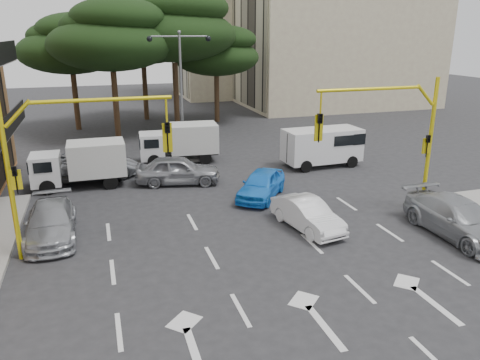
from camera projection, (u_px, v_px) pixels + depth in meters
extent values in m
plane|color=#28282B|center=(263.00, 250.00, 17.58)|extent=(120.00, 120.00, 0.00)
cube|color=gray|center=(184.00, 150.00, 32.10)|extent=(1.40, 6.00, 0.15)
cube|color=#BBA98C|center=(338.00, 20.00, 49.61)|extent=(20.00, 12.00, 18.00)
cube|color=black|center=(248.00, 24.00, 46.91)|extent=(0.12, 11.04, 16.20)
cube|color=#BBA98C|center=(242.00, 30.00, 58.84)|extent=(16.00, 12.00, 16.00)
cube|color=black|center=(178.00, 34.00, 56.71)|extent=(0.12, 11.04, 14.20)
cylinder|color=#382616|center=(116.00, 105.00, 35.70)|extent=(0.44, 0.44, 4.95)
ellipsoid|color=black|center=(111.00, 44.00, 34.34)|extent=(9.15, 9.15, 3.87)
ellipsoid|color=black|center=(118.00, 17.00, 33.58)|extent=(6.86, 6.86, 2.86)
ellipsoid|color=black|center=(102.00, 26.00, 34.07)|extent=(6.07, 6.07, 2.64)
cylinder|color=#382616|center=(176.00, 96.00, 38.86)|extent=(0.44, 0.44, 5.40)
ellipsoid|color=black|center=(174.00, 35.00, 37.39)|extent=(9.98, 9.98, 4.22)
ellipsoid|color=black|center=(181.00, 8.00, 36.57)|extent=(7.49, 7.49, 3.12)
ellipsoid|color=black|center=(166.00, 16.00, 37.08)|extent=(6.62, 6.62, 2.88)
cylinder|color=#382616|center=(76.00, 102.00, 38.55)|extent=(0.44, 0.44, 4.50)
ellipsoid|color=black|center=(71.00, 52.00, 37.32)|extent=(8.32, 8.32, 3.52)
ellipsoid|color=black|center=(76.00, 29.00, 36.61)|extent=(6.24, 6.24, 2.60)
ellipsoid|color=black|center=(62.00, 36.00, 37.09)|extent=(5.52, 5.52, 2.40)
cylinder|color=#382616|center=(217.00, 99.00, 42.02)|extent=(0.44, 0.44, 4.05)
ellipsoid|color=black|center=(216.00, 57.00, 40.91)|extent=(7.49, 7.49, 3.17)
ellipsoid|color=black|center=(224.00, 39.00, 40.25)|extent=(5.62, 5.62, 2.34)
ellipsoid|color=black|center=(210.00, 44.00, 40.72)|extent=(4.97, 4.97, 2.16)
cylinder|color=#382616|center=(145.00, 93.00, 42.91)|extent=(0.44, 0.44, 4.95)
ellipsoid|color=black|center=(142.00, 42.00, 41.56)|extent=(9.15, 9.15, 3.87)
ellipsoid|color=black|center=(148.00, 20.00, 40.80)|extent=(6.86, 6.86, 2.86)
ellipsoid|color=black|center=(135.00, 27.00, 41.29)|extent=(6.07, 6.07, 2.64)
cylinder|color=yellow|center=(429.00, 145.00, 20.92)|extent=(0.18, 0.18, 6.00)
cylinder|color=yellow|center=(425.00, 95.00, 20.08)|extent=(0.95, 0.14, 0.95)
cylinder|color=yellow|center=(370.00, 89.00, 19.19)|extent=(4.80, 0.14, 0.14)
cylinder|color=yellow|center=(321.00, 102.00, 18.71)|extent=(0.08, 0.08, 0.90)
imported|color=black|center=(320.00, 128.00, 19.03)|extent=(0.20, 0.24, 1.20)
cube|color=yellow|center=(319.00, 128.00, 19.10)|extent=(0.36, 0.06, 1.10)
imported|color=black|center=(428.00, 146.00, 20.72)|extent=(0.16, 0.20, 1.00)
cube|color=yellow|center=(426.00, 146.00, 20.81)|extent=(0.35, 0.08, 0.70)
cylinder|color=yellow|center=(9.00, 180.00, 16.04)|extent=(0.18, 0.18, 6.00)
cylinder|color=yellow|center=(17.00, 114.00, 15.52)|extent=(0.95, 0.14, 0.95)
cylinder|color=yellow|center=(102.00, 100.00, 16.19)|extent=(4.80, 0.14, 0.14)
cylinder|color=yellow|center=(166.00, 110.00, 16.95)|extent=(0.08, 0.08, 0.90)
imported|color=black|center=(168.00, 138.00, 17.27)|extent=(0.20, 0.24, 1.20)
cube|color=yellow|center=(167.00, 138.00, 17.34)|extent=(0.36, 0.06, 1.10)
imported|color=black|center=(16.00, 180.00, 15.97)|extent=(0.16, 0.20, 1.00)
cube|color=yellow|center=(16.00, 180.00, 16.06)|extent=(0.35, 0.08, 0.70)
cylinder|color=slate|center=(181.00, 94.00, 30.94)|extent=(0.16, 0.16, 7.50)
cylinder|color=slate|center=(165.00, 36.00, 29.57)|extent=(1.80, 0.10, 0.10)
sphere|color=black|center=(149.00, 39.00, 29.34)|extent=(0.36, 0.36, 0.36)
cylinder|color=slate|center=(193.00, 36.00, 30.09)|extent=(1.80, 0.10, 0.10)
sphere|color=black|center=(208.00, 39.00, 30.41)|extent=(0.36, 0.36, 0.36)
sphere|color=slate|center=(179.00, 32.00, 29.75)|extent=(0.24, 0.24, 0.24)
imported|color=silver|center=(307.00, 214.00, 19.35)|extent=(1.98, 3.99, 1.26)
imported|color=#1C7EE7|center=(261.00, 184.00, 22.99)|extent=(3.70, 4.15, 1.36)
imported|color=#A1A4A9|center=(51.00, 222.00, 18.49)|extent=(1.94, 4.63, 1.33)
imported|color=#ABAEB4|center=(90.00, 165.00, 26.07)|extent=(5.51, 2.77, 1.50)
imported|color=gray|center=(178.00, 170.00, 25.07)|extent=(4.76, 2.71, 1.53)
imported|color=#9C9FA3|center=(458.00, 218.00, 18.64)|extent=(2.14, 5.15, 1.49)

